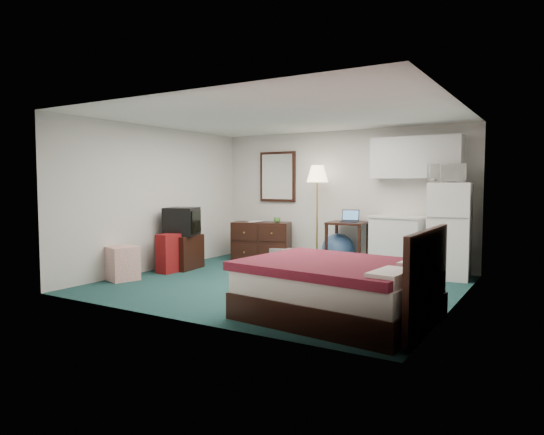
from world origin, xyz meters
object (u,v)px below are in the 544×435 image
Objects in this scene: bed at (337,290)px; kitchen_counter at (400,245)px; dresser at (261,241)px; desk at (347,245)px; tv_stand at (180,252)px; suitcase at (169,253)px; floor_lamp at (317,215)px; fridge at (449,231)px.

kitchen_counter is at bearing 100.01° from bed.
desk is at bearing -13.99° from dresser.
kitchen_counter is at bearing -3.36° from desk.
tv_stand is 0.99× the size of suitcase.
bed is (2.93, -3.03, -0.06)m from dresser.
dresser reaches higher than suitcase.
kitchen_counter is (0.93, 0.04, 0.05)m from desk.
floor_lamp is 2.23× the size of desk.
floor_lamp is at bearing 35.28° from tv_stand.
bed is at bearing -60.63° from floor_lamp.
desk is 0.54× the size of fridge.
tv_stand is (-0.76, -1.51, -0.08)m from dresser.
fridge is at bearing -16.97° from dresser.
floor_lamp is at bearing 171.92° from fridge.
suitcase is (-4.17, -1.93, -0.43)m from fridge.
desk is 2.99m from tv_stand.
fridge reaches higher than desk.
dresser is 2.01m from suitcase.
suitcase is (-1.77, -2.08, -0.60)m from floor_lamp.
suitcase is (0.11, -0.39, 0.03)m from tv_stand.
desk is 1.80m from fridge.
kitchen_counter is 1.43× the size of tv_stand.
fridge reaches higher than dresser.
fridge reaches higher than tv_stand.
bed is at bearing -63.52° from dresser.
suitcase reaches higher than bed.
tv_stand is at bearing 163.34° from bed.
kitchen_counter is 0.47× the size of bed.
kitchen_counter is (2.69, 0.15, 0.09)m from dresser.
desk is at bearing 173.06° from fridge.
floor_lamp is 2.41m from fridge.
dresser is 1.76m from desk.
dresser is at bearing 139.79° from bed.
floor_lamp reaches higher than suitcase.
dresser is 0.73× the size of fridge.
floor_lamp reaches higher than fridge.
floor_lamp is at bearing 125.16° from bed.
fridge is 4.62m from suitcase.
suitcase is at bearing -146.28° from desk.
dresser is at bearing -170.67° from floor_lamp.
dresser is at bearing -170.70° from kitchen_counter.
bed is (1.81, -3.21, -0.61)m from floor_lamp.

